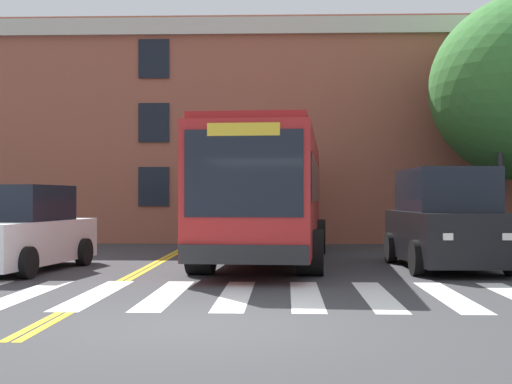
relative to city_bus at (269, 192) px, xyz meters
The scene contains 9 objects.
ground_plane 9.56m from the city_bus, 93.83° to the right, with size 120.00×120.00×0.00m, color #38383A.
crosswalk 6.86m from the city_bus, 99.27° to the right, with size 11.23×3.89×0.01m.
lane_line_yellow_inner 8.20m from the city_bus, 111.14° to the left, with size 0.12×36.00×0.01m, color gold.
lane_line_yellow_outer 8.14m from the city_bus, 110.06° to the left, with size 0.12×36.00×0.01m, color gold.
city_bus is the anchor object (origin of this frame).
car_white_near_lane 6.25m from the city_bus, 154.03° to the right, with size 2.51×4.87×1.93m.
car_black_far_lane 4.61m from the city_bus, 25.61° to the right, with size 2.31×4.84×2.32m.
car_teal_behind_bus 9.07m from the city_bus, 94.51° to the left, with size 2.09×4.74×1.68m.
building_facade 11.86m from the city_bus, 83.48° to the left, with size 41.44×9.74×8.17m.
Camera 1 is at (0.88, -9.16, 1.65)m, focal length 50.00 mm.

